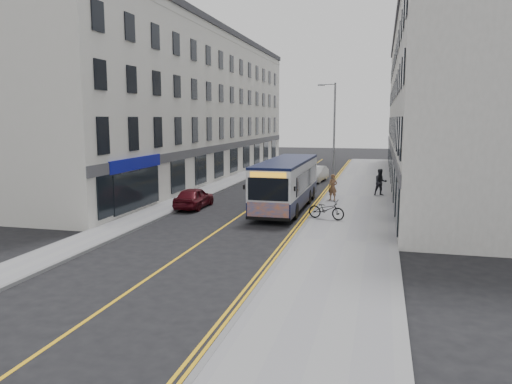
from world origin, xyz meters
The scene contains 17 objects.
ground centered at (0.00, 0.00, 0.00)m, with size 140.00×140.00×0.00m, color black.
pavement_east centered at (6.25, 12.00, 0.06)m, with size 4.50×64.00×0.12m, color gray.
pavement_west centered at (-5.00, 12.00, 0.06)m, with size 2.00×64.00×0.12m, color gray.
kerb_east centered at (4.00, 12.00, 0.07)m, with size 0.18×64.00×0.13m, color slate.
kerb_west centered at (-4.00, 12.00, 0.07)m, with size 0.18×64.00×0.13m, color slate.
road_centre_line centered at (0.00, 12.00, 0.00)m, with size 0.12×64.00×0.01m, color #F2B015.
road_dbl_yellow_inner centered at (3.55, 12.00, 0.00)m, with size 0.10×64.00×0.01m, color #F2B015.
road_dbl_yellow_outer centered at (3.75, 12.00, 0.00)m, with size 0.10×64.00×0.01m, color #F2B015.
terrace_east centered at (11.50, 21.00, 6.50)m, with size 6.00×46.00×13.00m, color silver.
terrace_west centered at (-9.00, 21.00, 6.50)m, with size 6.00×46.00×13.00m, color silver.
streetlamp centered at (4.17, 14.00, 4.38)m, with size 1.32×0.18×8.00m.
city_bus centered at (2.16, 6.50, 1.63)m, with size 2.40×10.27×2.98m.
bicycle centered at (4.92, 3.34, 0.65)m, with size 0.71×2.03×1.07m, color black.
pedestrian_near centered at (4.64, 9.68, 0.98)m, with size 0.63×0.41×1.73m, color #8B5E3F.
pedestrian_far centered at (7.67, 12.56, 1.05)m, with size 0.90×0.70×1.86m, color black.
car_white centered at (2.18, 19.94, 0.68)m, with size 1.43×4.10×1.35m, color silver.
car_maroon centered at (-3.40, 5.35, 0.65)m, with size 1.53×3.81×1.30m, color #500D15.
Camera 1 is at (7.68, -22.98, 5.48)m, focal length 35.00 mm.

